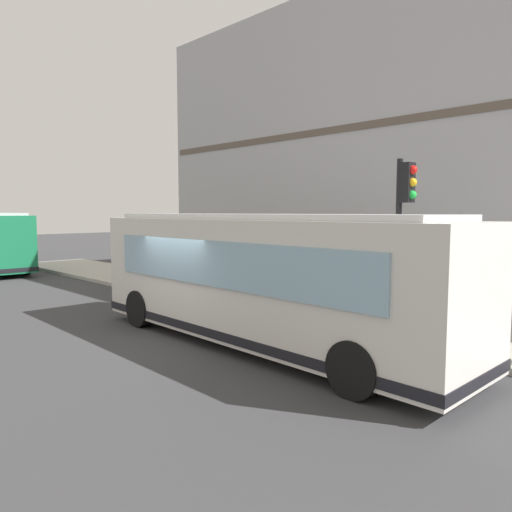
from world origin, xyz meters
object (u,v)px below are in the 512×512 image
(city_bus_nearside, at_px, (262,279))
(traffic_light_near_corner, at_px, (403,214))
(pedestrian_near_building_entrance, at_px, (298,276))
(newspaper_vending_box, at_px, (183,281))
(fire_hydrant, at_px, (372,309))
(pedestrian_near_hydrant, at_px, (272,271))
(pedestrian_walking_along_curb, at_px, (366,279))

(city_bus_nearside, relative_size, traffic_light_near_corner, 2.41)
(pedestrian_near_building_entrance, relative_size, newspaper_vending_box, 1.94)
(traffic_light_near_corner, distance_m, fire_hydrant, 3.08)
(pedestrian_near_hydrant, height_order, pedestrian_near_building_entrance, pedestrian_near_hydrant)
(pedestrian_walking_along_curb, bearing_deg, pedestrian_near_building_entrance, 118.05)
(pedestrian_walking_along_curb, relative_size, pedestrian_near_building_entrance, 0.98)
(city_bus_nearside, height_order, pedestrian_walking_along_curb, city_bus_nearside)
(fire_hydrant, distance_m, newspaper_vending_box, 7.47)
(fire_hydrant, xyz_separation_m, newspaper_vending_box, (-0.85, 7.42, 0.09))
(fire_hydrant, distance_m, pedestrian_near_hydrant, 4.01)
(traffic_light_near_corner, xyz_separation_m, pedestrian_near_hydrant, (1.25, 5.34, -1.87))
(fire_hydrant, relative_size, pedestrian_near_hydrant, 0.41)
(city_bus_nearside, relative_size, pedestrian_near_hydrant, 5.64)
(city_bus_nearside, distance_m, pedestrian_near_hydrant, 4.71)
(traffic_light_near_corner, distance_m, pedestrian_near_building_entrance, 4.57)
(city_bus_nearside, height_order, newspaper_vending_box, city_bus_nearside)
(pedestrian_near_hydrant, distance_m, pedestrian_near_building_entrance, 1.33)
(city_bus_nearside, bearing_deg, newspaper_vending_box, 69.14)
(pedestrian_walking_along_curb, distance_m, newspaper_vending_box, 6.87)
(pedestrian_near_hydrant, xyz_separation_m, pedestrian_near_building_entrance, (-0.23, -1.31, -0.03))
(fire_hydrant, xyz_separation_m, pedestrian_walking_along_curb, (0.96, 0.82, 0.63))
(city_bus_nearside, distance_m, fire_hydrant, 3.61)
(fire_hydrant, height_order, pedestrian_near_building_entrance, pedestrian_near_building_entrance)
(pedestrian_walking_along_curb, bearing_deg, fire_hydrant, -139.44)
(fire_hydrant, distance_m, pedestrian_walking_along_curb, 1.41)
(pedestrian_walking_along_curb, relative_size, newspaper_vending_box, 1.91)
(fire_hydrant, bearing_deg, city_bus_nearside, 165.08)
(traffic_light_near_corner, bearing_deg, pedestrian_near_building_entrance, 75.75)
(pedestrian_near_hydrant, distance_m, newspaper_vending_box, 3.69)
(pedestrian_walking_along_curb, bearing_deg, city_bus_nearside, 179.13)
(traffic_light_near_corner, bearing_deg, fire_hydrant, 53.73)
(traffic_light_near_corner, relative_size, pedestrian_near_building_entrance, 2.39)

